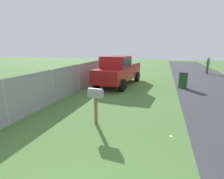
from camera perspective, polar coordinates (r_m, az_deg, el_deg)
The scene contains 6 objects.
mailbox at distance 6.11m, azimuth -5.37°, elevation -1.97°, with size 0.24×0.54×1.30m.
pickup_truck at distance 12.55m, azimuth 1.99°, elevation 6.40°, with size 5.52×2.53×2.09m.
trash_bin at distance 12.64m, azimuth 22.12°, elevation 2.80°, with size 0.58×0.58×1.04m.
pedestrian at distance 20.62m, azimuth 28.78°, elevation 7.33°, with size 0.40×0.43×1.74m.
fence_section at distance 12.44m, azimuth -7.95°, elevation 5.27°, with size 19.08×0.07×1.66m.
litter_wrapper_midfield_b at distance 5.88m, azimuth 18.62°, elevation -14.21°, with size 0.12×0.08×0.01m, color silver.
Camera 1 is at (-0.73, -1.14, 2.68)m, focal length 28.06 mm.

